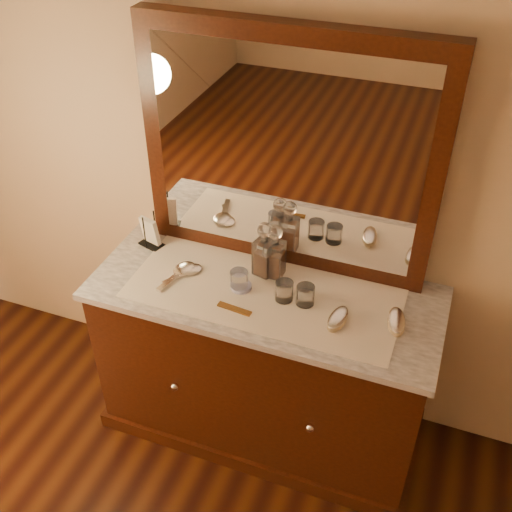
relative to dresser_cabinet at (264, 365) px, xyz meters
name	(u,v)px	position (x,y,z in m)	size (l,w,h in m)	color
dresser_cabinet	(264,365)	(0.00, 0.00, 0.00)	(1.40, 0.55, 0.82)	black
dresser_plinth	(263,417)	(0.00, 0.00, -0.37)	(1.46, 0.59, 0.08)	black
knob_left	(175,387)	(-0.30, -0.28, 0.04)	(0.04, 0.04, 0.04)	silver
knob_right	(310,428)	(0.30, -0.28, 0.04)	(0.04, 0.04, 0.04)	silver
marble_top	(265,294)	(0.00, 0.00, 0.42)	(1.44, 0.59, 0.03)	white
mirror_frame	(287,154)	(0.00, 0.25, 0.94)	(1.20, 0.08, 1.00)	black
mirror_glass	(284,158)	(0.00, 0.21, 0.94)	(1.06, 0.01, 0.86)	white
lace_runner	(263,293)	(0.00, -0.02, 0.44)	(1.10, 0.45, 0.00)	silver
pin_dish	(241,287)	(-0.09, -0.02, 0.45)	(0.09, 0.09, 0.02)	white
comb	(234,309)	(-0.07, -0.15, 0.45)	(0.14, 0.03, 0.01)	brown
napkin_rack	(150,233)	(-0.58, 0.12, 0.51)	(0.12, 0.09, 0.16)	black
decanter_left	(264,254)	(-0.04, 0.11, 0.54)	(0.09, 0.09, 0.25)	#974316
decanter_right	(275,256)	(0.00, 0.11, 0.54)	(0.08, 0.08, 0.25)	#974316
brush_near	(338,319)	(0.32, -0.08, 0.46)	(0.08, 0.15, 0.04)	tan
brush_far	(396,322)	(0.54, -0.02, 0.46)	(0.09, 0.16, 0.04)	tan
hand_mirror_outer	(182,271)	(-0.36, -0.02, 0.45)	(0.11, 0.23, 0.02)	silver
hand_mirror_inner	(189,271)	(-0.34, 0.00, 0.45)	(0.14, 0.19, 0.02)	silver
tumblers	(276,289)	(0.05, -0.02, 0.49)	(0.35, 0.08, 0.08)	white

